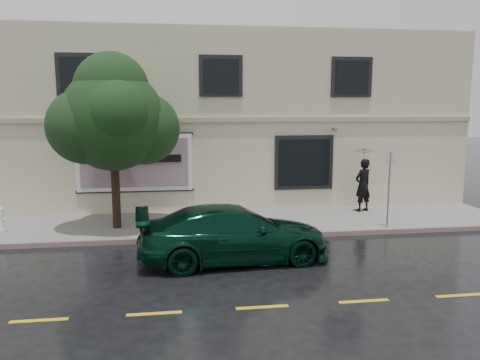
{
  "coord_description": "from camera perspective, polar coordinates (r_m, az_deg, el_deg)",
  "views": [
    {
      "loc": [
        -1.71,
        -12.46,
        4.12
      ],
      "look_at": [
        0.32,
        2.2,
        1.76
      ],
      "focal_mm": 35.0,
      "sensor_mm": 36.0,
      "label": 1
    }
  ],
  "objects": [
    {
      "name": "sign_pole",
      "position": [
        15.92,
        17.72,
        -0.24
      ],
      "size": [
        0.31,
        0.09,
        2.52
      ],
      "rotation": [
        0.0,
        0.0,
        -0.23
      ],
      "color": "gray",
      "rests_on": "sidewalk"
    },
    {
      "name": "road_marking",
      "position": [
        10.01,
        2.74,
        -15.22
      ],
      "size": [
        19.0,
        0.12,
        0.01
      ],
      "primitive_type": "cube",
      "color": "gold",
      "rests_on": "ground"
    },
    {
      "name": "street_tree",
      "position": [
        15.51,
        -15.25,
        7.1
      ],
      "size": [
        3.27,
        3.27,
        5.17
      ],
      "color": "#2F2215",
      "rests_on": "sidewalk"
    },
    {
      "name": "fire_hydrant",
      "position": [
        16.83,
        -27.17,
        -4.28
      ],
      "size": [
        0.32,
        0.3,
        0.78
      ],
      "rotation": [
        0.0,
        0.0,
        0.34
      ],
      "color": "white",
      "rests_on": "sidewalk"
    },
    {
      "name": "umbrella",
      "position": [
        18.11,
        14.93,
        3.66
      ],
      "size": [
        1.15,
        1.15,
        0.73
      ],
      "primitive_type": "imported",
      "rotation": [
        0.0,
        0.0,
        0.18
      ],
      "color": "black",
      "rests_on": "pedestrian"
    },
    {
      "name": "pedestrian",
      "position": [
        18.28,
        14.76,
        -0.6
      ],
      "size": [
        0.86,
        0.73,
        2.0
      ],
      "primitive_type": "imported",
      "rotation": [
        0.0,
        0.0,
        3.55
      ],
      "color": "black",
      "rests_on": "sidewalk"
    },
    {
      "name": "sidewalk",
      "position": [
        16.31,
        -1.64,
        -5.31
      ],
      "size": [
        20.0,
        3.5,
        0.15
      ],
      "primitive_type": "cube",
      "color": "gray",
      "rests_on": "ground"
    },
    {
      "name": "ground",
      "position": [
        13.24,
        -0.08,
        -9.08
      ],
      "size": [
        90.0,
        90.0,
        0.0
      ],
      "primitive_type": "plane",
      "color": "black",
      "rests_on": "ground"
    },
    {
      "name": "building",
      "position": [
        21.53,
        -3.36,
        7.38
      ],
      "size": [
        20.0,
        8.12,
        7.0
      ],
      "color": "beige",
      "rests_on": "ground"
    },
    {
      "name": "billboard",
      "position": [
        17.57,
        -12.72,
        2.07
      ],
      "size": [
        4.3,
        0.16,
        2.2
      ],
      "color": "white",
      "rests_on": "ground"
    },
    {
      "name": "car",
      "position": [
        12.55,
        -0.73,
        -6.55
      ],
      "size": [
        5.26,
        2.64,
        1.49
      ],
      "primitive_type": "imported",
      "rotation": [
        0.0,
        0.0,
        1.65
      ],
      "color": "black",
      "rests_on": "ground"
    },
    {
      "name": "curb",
      "position": [
        14.64,
        -0.89,
        -6.99
      ],
      "size": [
        20.0,
        0.18,
        0.16
      ],
      "primitive_type": "cube",
      "color": "slate",
      "rests_on": "ground"
    }
  ]
}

